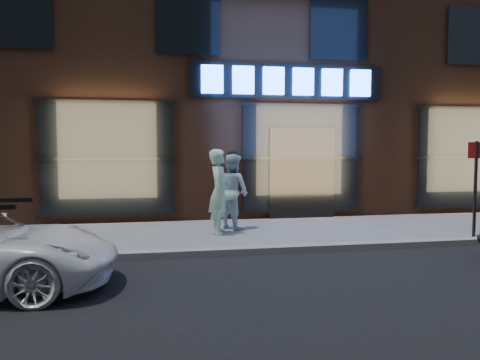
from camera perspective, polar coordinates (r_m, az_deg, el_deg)
The scene contains 6 objects.
ground at distance 9.09m, azimuth 15.28°, elevation -8.09°, with size 90.00×90.00×0.00m, color slate.
curb at distance 9.08m, azimuth 15.29°, elevation -7.72°, with size 60.00×0.25×0.12m, color gray.
storefront_building at distance 16.77m, azimuth 3.18°, elevation 15.23°, with size 30.20×8.28×10.30m.
man_bowtie at distance 10.16m, azimuth -2.53°, elevation -1.43°, with size 0.67×0.44×1.84m, color #B2EAC2.
man_cap at distance 10.85m, azimuth -0.92°, elevation -1.36°, with size 0.84×0.66×1.74m, color white.
sign_post at distance 10.31m, azimuth 26.78°, elevation -0.15°, with size 0.31×0.12×2.01m.
Camera 1 is at (-3.91, -7.98, 1.88)m, focal length 35.00 mm.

